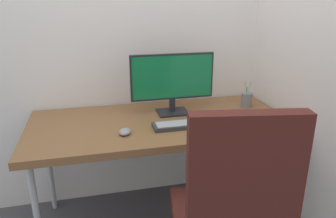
{
  "coord_description": "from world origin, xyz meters",
  "views": [
    {
      "loc": [
        -0.4,
        -1.87,
        1.5
      ],
      "look_at": [
        0.03,
        -0.08,
        0.85
      ],
      "focal_mm": 34.39,
      "sensor_mm": 36.0,
      "label": 1
    }
  ],
  "objects_px": {
    "monitor": "(172,80)",
    "keyboard": "(190,124)",
    "mouse": "(125,132)",
    "notebook": "(272,119)",
    "pen_holder": "(247,100)",
    "office_chair": "(230,216)"
  },
  "relations": [
    {
      "from": "monitor",
      "to": "keyboard",
      "type": "bearing_deg",
      "value": -79.56
    },
    {
      "from": "mouse",
      "to": "notebook",
      "type": "height_order",
      "value": "mouse"
    },
    {
      "from": "pen_holder",
      "to": "mouse",
      "type": "bearing_deg",
      "value": -162.34
    },
    {
      "from": "office_chair",
      "to": "notebook",
      "type": "relative_size",
      "value": 5.87
    },
    {
      "from": "mouse",
      "to": "notebook",
      "type": "distance_m",
      "value": 0.93
    },
    {
      "from": "office_chair",
      "to": "monitor",
      "type": "xyz_separation_m",
      "value": [
        -0.04,
        0.89,
        0.41
      ]
    },
    {
      "from": "pen_holder",
      "to": "monitor",
      "type": "bearing_deg",
      "value": 179.44
    },
    {
      "from": "monitor",
      "to": "notebook",
      "type": "relative_size",
      "value": 2.93
    },
    {
      "from": "mouse",
      "to": "keyboard",
      "type": "bearing_deg",
      "value": 21.09
    },
    {
      "from": "pen_holder",
      "to": "notebook",
      "type": "bearing_deg",
      "value": -83.53
    },
    {
      "from": "mouse",
      "to": "office_chair",
      "type": "bearing_deg",
      "value": -39.92
    },
    {
      "from": "mouse",
      "to": "pen_holder",
      "type": "bearing_deg",
      "value": 34.1
    },
    {
      "from": "pen_holder",
      "to": "notebook",
      "type": "xyz_separation_m",
      "value": [
        0.03,
        -0.3,
        -0.04
      ]
    },
    {
      "from": "office_chair",
      "to": "mouse",
      "type": "bearing_deg",
      "value": 123.63
    },
    {
      "from": "keyboard",
      "to": "mouse",
      "type": "xyz_separation_m",
      "value": [
        -0.4,
        -0.03,
        0.0
      ]
    },
    {
      "from": "monitor",
      "to": "notebook",
      "type": "xyz_separation_m",
      "value": [
        0.58,
        -0.3,
        -0.22
      ]
    },
    {
      "from": "office_chair",
      "to": "mouse",
      "type": "relative_size",
      "value": 12.54
    },
    {
      "from": "mouse",
      "to": "pen_holder",
      "type": "distance_m",
      "value": 0.95
    },
    {
      "from": "office_chair",
      "to": "keyboard",
      "type": "bearing_deg",
      "value": 89.61
    },
    {
      "from": "notebook",
      "to": "pen_holder",
      "type": "bearing_deg",
      "value": 90.02
    },
    {
      "from": "office_chair",
      "to": "monitor",
      "type": "distance_m",
      "value": 0.98
    },
    {
      "from": "notebook",
      "to": "keyboard",
      "type": "bearing_deg",
      "value": 168.91
    }
  ]
}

